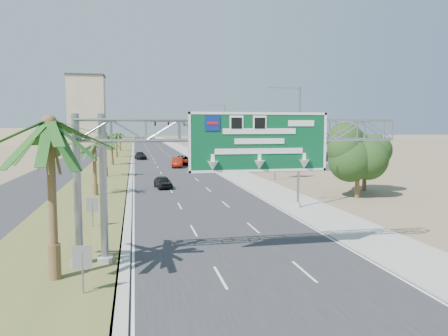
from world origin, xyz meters
The scene contains 30 objects.
road centered at (0.00, 110.00, 0.01)m, with size 12.00×300.00×0.02m, color #28282B.
sidewalk_right centered at (8.50, 110.00, 0.05)m, with size 4.00×300.00×0.10m, color #9E9B93.
median_grass centered at (-10.00, 110.00, 0.06)m, with size 7.00×300.00×0.12m, color #525B28.
opposing_road centered at (-17.00, 110.00, 0.01)m, with size 8.00×300.00×0.02m, color #28282B.
sign_gantry centered at (-1.06, 9.93, 6.06)m, with size 16.75×1.24×7.50m.
palm_near centered at (-9.20, 8.00, 6.93)m, with size 5.70×5.70×8.35m.
palm_row_b centered at (-9.50, 32.00, 4.90)m, with size 3.99×3.99×5.95m.
palm_row_c centered at (-9.50, 48.00, 5.66)m, with size 3.99×3.99×6.75m.
palm_row_d centered at (-9.50, 66.00, 4.42)m, with size 3.99×3.99×5.45m.
palm_row_e centered at (-9.50, 85.00, 5.09)m, with size 3.99×3.99×6.15m.
palm_row_f centered at (-9.50, 110.00, 4.71)m, with size 3.99×3.99×5.75m.
streetlight_near centered at (7.30, 22.00, 4.69)m, with size 3.27×0.44×10.00m.
streetlight_mid centered at (7.30, 52.00, 4.69)m, with size 3.27×0.44×10.00m.
streetlight_far centered at (7.30, 88.00, 4.69)m, with size 3.27×0.44×10.00m.
signal_mast centered at (5.17, 71.97, 4.85)m, with size 10.28×0.71×8.00m.
store_building centered at (22.00, 66.00, 2.00)m, with size 18.00×10.00×4.00m, color tan.
oak_near centered at (15.00, 26.00, 4.53)m, with size 4.50×4.50×6.80m.
oak_far centered at (18.00, 30.00, 3.82)m, with size 3.50×3.50×5.60m.
median_signback_a centered at (-7.80, 6.00, 1.45)m, with size 0.75×0.08×2.08m.
median_signback_b centered at (-8.50, 18.00, 1.45)m, with size 0.75×0.08×2.08m.
tower_distant centered at (-32.00, 250.00, 17.50)m, with size 20.00×16.00×35.00m, color tan.
building_distant_left centered at (-45.00, 160.00, 3.00)m, with size 24.00×14.00×6.00m, color tan.
building_distant_right centered at (30.00, 140.00, 2.50)m, with size 20.00×12.00×5.00m, color tan.
car_left_lane centered at (-2.70, 36.11, 0.67)m, with size 1.58×3.92×1.33m, color black.
car_mid_lane centered at (1.21, 60.19, 0.82)m, with size 1.74×4.98×1.64m, color maroon.
car_right_lane centered at (2.54, 64.93, 0.77)m, with size 2.56×5.54×1.54m, color gray.
car_far centered at (-4.53, 79.17, 0.72)m, with size 2.02×4.97×1.44m, color black.
pole_sign_red_near centered at (11.65, 40.70, 6.43)m, with size 2.38×1.00×8.26m.
pole_sign_blue centered at (9.28, 66.95, 6.11)m, with size 2.01×0.39×8.17m.
pole_sign_red_far centered at (9.16, 73.11, 6.09)m, with size 2.22×0.67×7.75m.
Camera 1 is at (-5.67, -11.71, 6.80)m, focal length 35.00 mm.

